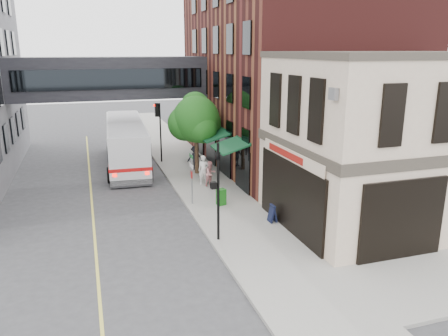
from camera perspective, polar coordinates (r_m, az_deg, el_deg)
ground at (r=18.49m, az=-0.09°, el=-12.30°), size 120.00×120.00×0.00m
sidewalk_main at (r=31.58m, az=-4.34°, el=-0.34°), size 4.00×60.00×0.15m
corner_building at (r=22.88m, az=20.26°, el=3.38°), size 10.19×8.12×8.45m
brick_building at (r=34.10m, az=8.47°, el=12.49°), size 13.76×18.00×14.00m
skyway_bridge at (r=33.73m, az=-14.66°, el=11.30°), size 14.00×3.18×3.00m
traffic_signal_near at (r=19.23m, az=-0.86°, el=-1.58°), size 0.44×0.22×4.60m
traffic_signal_far at (r=33.44m, az=-8.58°, el=6.13°), size 0.53×0.28×4.50m
street_sign_pole at (r=24.17m, az=-4.25°, el=-0.67°), size 0.08×0.75×3.00m
street_tree at (r=30.07m, az=-3.78°, el=6.36°), size 3.80×3.20×5.60m
lane_marking at (r=27.00m, az=-16.92°, el=-3.87°), size 0.12×40.00×0.01m
bus at (r=33.75m, az=-12.67°, el=3.42°), size 3.47×12.31×3.28m
pedestrian_a at (r=27.91m, az=-2.68°, el=-0.26°), size 0.77×0.60×1.88m
pedestrian_b at (r=27.62m, az=-1.77°, el=-0.72°), size 0.96×0.88×1.60m
pedestrian_c at (r=31.31m, az=-3.80°, el=1.33°), size 1.30×1.08×1.74m
newspaper_box at (r=24.34m, az=-0.37°, el=-3.80°), size 0.54×0.50×0.90m
sandwich_board at (r=22.12m, az=6.35°, el=-5.90°), size 0.33×0.51×0.90m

